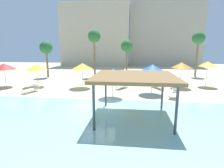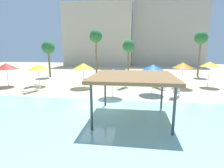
% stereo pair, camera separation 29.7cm
% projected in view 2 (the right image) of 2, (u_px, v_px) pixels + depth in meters
% --- Properties ---
extents(ground_plane, '(80.00, 80.00, 0.00)m').
position_uv_depth(ground_plane, '(98.00, 106.00, 13.34)').
color(ground_plane, beige).
extents(lagoon_water, '(44.00, 13.50, 0.04)m').
position_uv_depth(lagoon_water, '(75.00, 140.00, 8.24)').
color(lagoon_water, '#99D1C6').
rests_on(lagoon_water, ground).
extents(shade_pavilion, '(4.81, 4.81, 2.71)m').
position_uv_depth(shade_pavilion, '(133.00, 78.00, 10.49)').
color(shade_pavilion, '#42474C').
rests_on(shade_pavilion, ground).
extents(beach_umbrella_yellow_0, '(2.30, 2.30, 2.71)m').
position_uv_depth(beach_umbrella_yellow_0, '(83.00, 66.00, 19.15)').
color(beach_umbrella_yellow_0, silver).
rests_on(beach_umbrella_yellow_0, ground).
extents(beach_umbrella_red_1, '(2.44, 2.44, 2.67)m').
position_uv_depth(beach_umbrella_red_1, '(6.00, 66.00, 19.68)').
color(beach_umbrella_red_1, silver).
rests_on(beach_umbrella_red_1, ground).
extents(beach_umbrella_yellow_2, '(2.01, 2.01, 2.85)m').
position_uv_depth(beach_umbrella_yellow_2, '(210.00, 64.00, 19.41)').
color(beach_umbrella_yellow_2, silver).
rests_on(beach_umbrella_yellow_2, ground).
extents(beach_umbrella_orange_3, '(2.17, 2.17, 2.79)m').
position_uv_depth(beach_umbrella_orange_3, '(183.00, 65.00, 18.98)').
color(beach_umbrella_orange_3, silver).
rests_on(beach_umbrella_orange_3, ground).
extents(beach_umbrella_yellow_4, '(2.31, 2.31, 2.54)m').
position_uv_depth(beach_umbrella_yellow_4, '(38.00, 67.00, 19.81)').
color(beach_umbrella_yellow_4, silver).
rests_on(beach_umbrella_yellow_4, ground).
extents(beach_umbrella_blue_5, '(2.27, 2.27, 2.81)m').
position_uv_depth(beach_umbrella_blue_5, '(153.00, 68.00, 16.37)').
color(beach_umbrella_blue_5, silver).
rests_on(beach_umbrella_blue_5, ground).
extents(beach_umbrella_blue_6, '(2.09, 2.09, 2.57)m').
position_uv_depth(beach_umbrella_blue_6, '(113.00, 72.00, 15.15)').
color(beach_umbrella_blue_6, silver).
rests_on(beach_umbrella_blue_6, ground).
extents(lounge_chair_0, '(1.45, 1.95, 0.74)m').
position_uv_depth(lounge_chair_0, '(124.00, 85.00, 19.11)').
color(lounge_chair_0, white).
rests_on(lounge_chair_0, ground).
extents(lounge_chair_1, '(1.35, 1.97, 0.74)m').
position_uv_depth(lounge_chair_1, '(158.00, 85.00, 19.05)').
color(lounge_chair_1, white).
rests_on(lounge_chair_1, ground).
extents(lounge_chair_3, '(1.33, 1.98, 0.74)m').
position_uv_depth(lounge_chair_3, '(175.00, 94.00, 15.49)').
color(lounge_chair_3, white).
rests_on(lounge_chair_3, ground).
extents(lounge_chair_4, '(1.15, 1.99, 0.74)m').
position_uv_depth(lounge_chair_4, '(33.00, 88.00, 17.59)').
color(lounge_chair_4, white).
rests_on(lounge_chair_4, ground).
extents(palm_tree_0, '(1.90, 1.90, 5.60)m').
position_uv_depth(palm_tree_0, '(129.00, 47.00, 26.76)').
color(palm_tree_0, brown).
rests_on(palm_tree_0, ground).
extents(palm_tree_1, '(1.90, 1.90, 7.03)m').
position_uv_depth(palm_tree_1, '(96.00, 38.00, 26.15)').
color(palm_tree_1, brown).
rests_on(palm_tree_1, ground).
extents(palm_tree_2, '(1.90, 1.90, 6.81)m').
position_uv_depth(palm_tree_2, '(201.00, 39.00, 26.33)').
color(palm_tree_2, brown).
rests_on(palm_tree_2, ground).
extents(palm_tree_3, '(1.90, 1.90, 5.39)m').
position_uv_depth(palm_tree_3, '(48.00, 48.00, 26.09)').
color(palm_tree_3, brown).
rests_on(palm_tree_3, ground).
extents(hotel_block_0, '(16.56, 8.04, 14.92)m').
position_uv_depth(hotel_block_0, '(99.00, 36.00, 44.68)').
color(hotel_block_0, beige).
rests_on(hotel_block_0, ground).
extents(hotel_block_1, '(17.60, 10.48, 16.37)m').
position_uv_depth(hotel_block_1, '(166.00, 34.00, 46.60)').
color(hotel_block_1, '#B2A893').
rests_on(hotel_block_1, ground).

